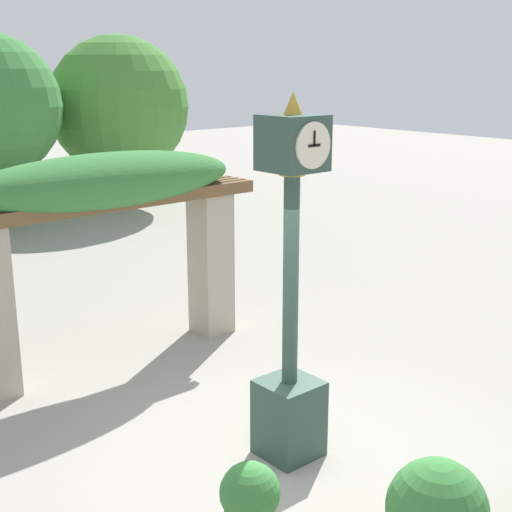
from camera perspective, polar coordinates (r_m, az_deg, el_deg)
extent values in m
plane|color=gray|center=(7.33, 2.06, -15.87)|extent=(60.00, 60.00, 0.00)
cube|color=#2D473D|center=(7.23, 2.65, -12.80)|extent=(0.55, 0.55, 0.78)
cylinder|color=#2D473D|center=(6.69, 2.80, -2.12)|extent=(0.15, 0.15, 2.02)
cylinder|color=gold|center=(6.46, 2.91, 6.65)|extent=(0.24, 0.24, 0.04)
cube|color=#2D473D|center=(6.42, 2.95, 9.02)|extent=(0.50, 0.50, 0.50)
cylinder|color=beige|center=(6.24, 4.60, 8.81)|extent=(0.41, 0.02, 0.41)
cylinder|color=beige|center=(6.61, 1.38, 9.21)|extent=(0.41, 0.02, 0.41)
cube|color=black|center=(6.23, 4.69, 8.80)|extent=(0.14, 0.01, 0.02)
cube|color=black|center=(6.22, 4.71, 9.36)|extent=(0.02, 0.01, 0.13)
cone|color=gold|center=(6.40, 2.99, 12.13)|extent=(0.17, 0.17, 0.20)
cube|color=#A89E89|center=(10.18, -3.63, -0.61)|extent=(0.48, 0.48, 2.04)
cube|color=brown|center=(8.88, -11.07, 4.09)|extent=(4.29, 0.11, 0.16)
cube|color=brown|center=(9.02, -11.59, 4.23)|extent=(4.29, 0.11, 0.16)
cube|color=brown|center=(9.16, -12.09, 4.36)|extent=(4.29, 0.11, 0.16)
cube|color=brown|center=(9.30, -12.57, 4.50)|extent=(4.29, 0.11, 0.16)
ellipsoid|color=#387A38|center=(9.04, -11.93, 5.89)|extent=(3.70, 1.08, 0.70)
sphere|color=#387A38|center=(5.79, 14.27, -19.05)|extent=(0.77, 0.77, 0.77)
sphere|color=#387A38|center=(5.91, -0.49, -18.39)|extent=(0.49, 0.49, 0.49)
cylinder|color=brown|center=(19.78, -10.63, 5.90)|extent=(0.28, 0.28, 1.40)
sphere|color=#427F33|center=(19.57, -10.91, 11.67)|extent=(3.70, 3.70, 3.70)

